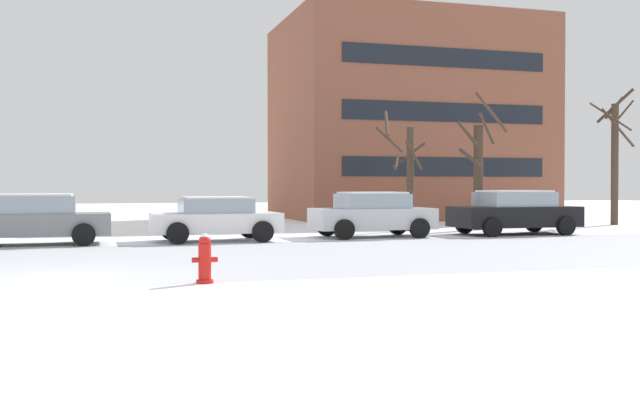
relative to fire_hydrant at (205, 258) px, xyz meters
The scene contains 11 objects.
ground_plane 2.67m from the fire_hydrant, 157.64° to the left, with size 120.00×120.00×0.00m, color white.
road_surface 5.03m from the fire_hydrant, 119.08° to the left, with size 80.00×8.76×0.00m.
fire_hydrant is the anchor object (origin of this frame).
parked_car_gray 10.35m from the fire_hydrant, 109.80° to the left, with size 4.24×2.08×1.45m.
parked_car_white 9.81m from the fire_hydrant, 80.17° to the left, with size 3.84×2.14×1.35m.
parked_car_silver 12.09m from the fire_hydrant, 55.46° to the left, with size 3.94×2.03×1.48m.
parked_car_black 15.53m from the fire_hydrant, 39.22° to the left, with size 4.33×2.14×1.52m.
tree_far_mid 15.88m from the fire_hydrant, 53.98° to the left, with size 1.99×2.23×4.56m.
tree_far_right 24.33m from the fire_hydrant, 35.91° to the left, with size 2.33×2.33×5.94m.
tree_far_left 17.52m from the fire_hydrant, 45.93° to the left, with size 1.63×1.37×5.12m.
building_far_right 28.05m from the fire_hydrant, 59.49° to the left, with size 12.96×9.50×10.39m.
Camera 1 is at (0.66, -13.79, 1.67)m, focal length 41.77 mm.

